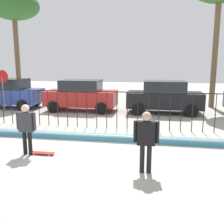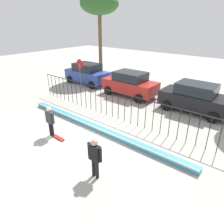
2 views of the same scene
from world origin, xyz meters
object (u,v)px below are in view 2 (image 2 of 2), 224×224
Objects in this scene: skateboard at (59,138)px; camera_operator at (95,155)px; skateboarder at (50,119)px; parked_car_blue at (87,73)px; parked_car_black at (195,97)px; stop_sign at (80,70)px; parked_car_red at (130,84)px; palm_tree_short at (99,5)px.

camera_operator reaches higher than skateboard.
skateboarder reaches higher than skateboard.
skateboard is at bearing 4.31° from camera_operator.
parked_car_blue is at bearing -25.30° from camera_operator.
stop_sign is at bearing -174.19° from parked_car_black.
parked_car_red is (-0.46, 7.72, -0.02)m from skateboarder.
skateboard is at bearing -53.71° from parked_car_blue.
parked_car_red is at bearing -26.93° from palm_tree_short.
palm_tree_short is (-5.74, 2.91, 5.85)m from parked_car_red.
skateboarder is at bearing -59.76° from palm_tree_short.
camera_operator is 0.39× the size of parked_car_black.
skateboard is 8.75m from stop_sign.
skateboarder is 0.98× the size of camera_operator.
parked_car_red is (-0.94, 7.68, 0.91)m from skateboard.
parked_car_blue is at bearing 178.13° from parked_car_black.
palm_tree_short reaches higher than stop_sign.
skateboarder is at bearing -56.14° from parked_car_blue.
skateboard is 0.10× the size of palm_tree_short.
parked_car_blue is at bearing 172.70° from parked_car_red.
parked_car_black is 12.57m from palm_tree_short.
palm_tree_short reaches higher than skateboard.
skateboarder is at bearing -91.05° from parked_car_red.
parked_car_blue is at bearing -75.12° from palm_tree_short.
parked_car_black is at bearing -3.71° from parked_car_red.
parked_car_black is at bearing 57.42° from skateboarder.
skateboarder is at bearing 6.55° from camera_operator.
parked_car_red is 1.00× the size of parked_car_black.
skateboarder is 3.92m from camera_operator.
parked_car_black reaches higher than skateboarder.
parked_car_blue reaches higher than camera_operator.
parked_car_blue is 6.47m from palm_tree_short.
skateboard is 9.97m from parked_car_blue.
palm_tree_short is at bearing 106.65° from stop_sign.
parked_car_black is (0.71, 8.55, -0.04)m from camera_operator.
camera_operator is 11.58m from stop_sign.
skateboarder is 0.38× the size of parked_car_red.
parked_car_black is 9.66m from stop_sign.
skateboard is (0.48, 0.04, -0.93)m from skateboarder.
stop_sign is (-9.57, -1.12, 0.64)m from parked_car_black.
skateboarder is 13.62m from palm_tree_short.
stop_sign is at bearing -22.22° from camera_operator.
parked_car_blue reaches higher than skateboarder.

